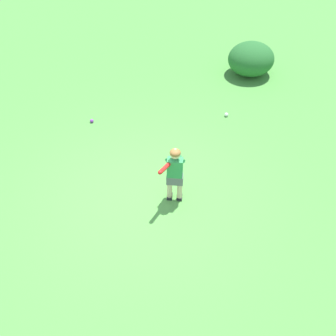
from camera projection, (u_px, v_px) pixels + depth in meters
The scene contains 5 objects.
ground_plane at pixel (142, 195), 6.77m from camera, with size 40.00×40.00×0.00m, color #519942.
child_batter at pixel (174, 170), 6.27m from camera, with size 0.53×0.45×1.08m.
play_ball_far_left at pixel (92, 121), 8.36m from camera, with size 0.08×0.08×0.08m, color purple.
play_ball_center_lawn at pixel (226, 115), 8.53m from camera, with size 0.08×0.08×0.08m, color white.
shrub_right_background at pixel (251, 59), 9.71m from camera, with size 1.15×1.09×0.81m, color #286B2D.
Camera 1 is at (-1.34, -4.57, 4.86)m, focal length 41.94 mm.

